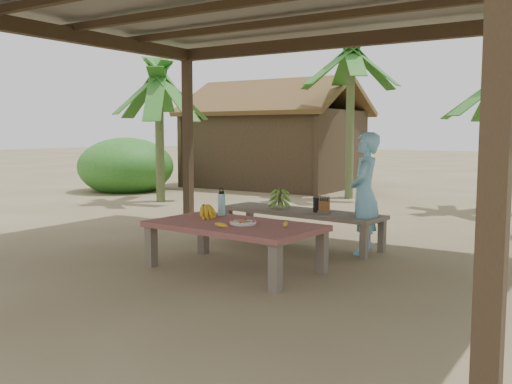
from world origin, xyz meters
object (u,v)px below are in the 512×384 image
Objects in this scene: cooking_pot at (321,205)px; woman at (365,193)px; plate at (243,223)px; work_table at (234,229)px; water_flask at (221,204)px; bench at (301,215)px; ripe_banana_bunch at (204,210)px.

cooking_pot is 0.63m from woman.
cooking_pot is at bearing 86.25° from plate.
water_flask is at bearing 143.20° from work_table.
cooking_pot is (0.11, 1.61, 0.02)m from plate.
ripe_banana_bunch is at bearing -101.98° from bench.
ripe_banana_bunch is at bearing 170.07° from work_table.
water_flask is (0.05, 0.26, 0.05)m from ripe_banana_bunch.
bench is 0.32m from cooking_pot.
work_table is at bearing -40.91° from water_flask.
ripe_banana_bunch is 1.64m from cooking_pot.
water_flask reaches higher than bench.
woman is (0.60, -0.07, 0.19)m from cooking_pot.
plate is at bearing -77.99° from bench.
water_flask reaches higher than work_table.
cooking_pot is (0.69, 1.20, -0.10)m from water_flask.
bench is at bearing 71.02° from water_flask.
plate is (0.13, -0.03, 0.08)m from work_table.
cooking_pot is (0.28, 0.02, 0.14)m from bench.
woman is (0.88, -0.04, 0.33)m from bench.
bench is at bearing 72.33° from ripe_banana_bunch.
ripe_banana_bunch is at bearing -116.87° from cooking_pot.
cooking_pot is 0.14× the size of woman.
cooking_pot is at bearing -110.84° from woman.
work_table is at bearing -14.05° from ripe_banana_bunch.
woman is at bearing 65.54° from plate.
water_flask is at bearing 78.36° from ripe_banana_bunch.
plate reaches higher than work_table.
plate is 1.72m from woman.
water_flask is 1.53× the size of cooking_pot.
bench is at bearing -107.37° from woman.
water_flask is 1.71m from woman.
ripe_banana_bunch is 0.28m from water_flask.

